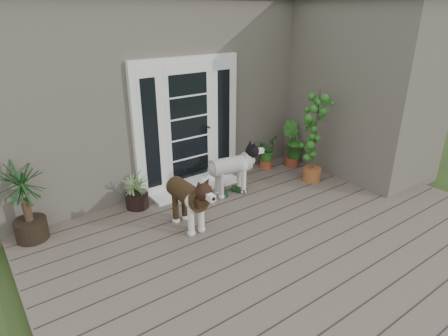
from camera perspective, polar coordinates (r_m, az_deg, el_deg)
deck at (r=5.21m, az=9.87°, el=-10.93°), size 6.20×4.60×0.12m
house_main at (r=7.99m, az=-12.06°, el=12.36°), size 7.40×4.00×3.10m
house_wing at (r=7.46m, az=20.52°, el=10.73°), size 1.60×2.40×3.10m
door_unit at (r=6.20m, az=-5.42°, el=6.47°), size 1.90×0.14×2.15m
door_step at (r=6.42m, az=-4.16°, el=-2.97°), size 1.60×0.40×0.05m
brindle_dog at (r=5.19m, az=-5.49°, el=-5.25°), size 0.40×0.91×0.75m
white_dog at (r=6.11m, az=1.04°, el=-0.77°), size 0.93×0.52×0.73m
spider_plant at (r=5.86m, az=-13.08°, el=-3.06°), size 0.70×0.70×0.62m
yucca at (r=5.44m, az=-27.75°, el=-4.45°), size 0.78×0.78×1.11m
herb_a at (r=7.20m, az=6.40°, el=1.94°), size 0.58×0.58×0.52m
herb_b at (r=7.37m, az=10.28°, el=2.72°), size 0.61×0.61×0.65m
herb_c at (r=7.74m, az=10.87°, el=3.32°), size 0.51×0.51×0.57m
sapling at (r=6.62m, az=13.62°, el=4.84°), size 0.59×0.59×1.68m
clog_left at (r=6.30m, az=2.29°, el=-3.25°), size 0.24×0.32×0.09m
clog_right at (r=6.19m, az=-0.03°, el=-3.74°), size 0.21×0.29×0.08m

